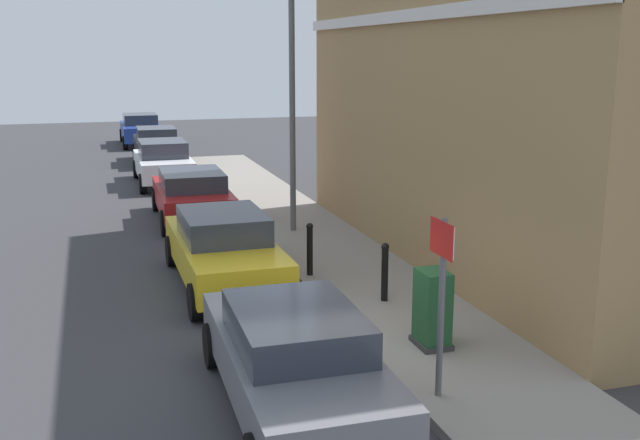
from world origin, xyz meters
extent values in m
plane|color=#38383A|center=(0.00, 0.00, 0.00)|extent=(80.00, 80.00, 0.00)
cube|color=gray|center=(1.99, 6.00, 0.07)|extent=(2.42, 30.00, 0.15)
cube|color=#9E7A4C|center=(7.13, 4.17, 4.41)|extent=(7.86, 12.35, 8.81)
cube|color=silver|center=(3.16, 4.17, 5.08)|extent=(0.12, 12.35, 0.24)
cube|color=slate|center=(-0.65, -1.32, 0.62)|extent=(1.73, 4.35, 0.60)
cube|color=#2D333D|center=(-0.65, -1.40, 1.14)|extent=(1.50, 2.08, 0.46)
cylinder|color=black|center=(-1.40, 0.30, 0.32)|extent=(0.23, 0.64, 0.64)
cylinder|color=black|center=(0.16, 0.28, 0.32)|extent=(0.23, 0.64, 0.64)
cube|color=gold|center=(-0.60, 3.95, 0.64)|extent=(1.74, 4.51, 0.63)
cube|color=#2D333D|center=(-0.60, 3.97, 1.19)|extent=(1.52, 2.03, 0.52)
cylinder|color=black|center=(-1.41, 5.64, 0.32)|extent=(0.23, 0.64, 0.64)
cylinder|color=black|center=(0.19, 5.66, 0.32)|extent=(0.23, 0.64, 0.64)
cylinder|color=black|center=(-1.38, 2.25, 0.32)|extent=(0.23, 0.64, 0.64)
cylinder|color=black|center=(0.22, 2.27, 0.32)|extent=(0.23, 0.64, 0.64)
cube|color=maroon|center=(-0.43, 9.80, 0.62)|extent=(1.83, 4.16, 0.59)
cube|color=#2D333D|center=(-0.43, 9.65, 1.12)|extent=(1.59, 2.17, 0.46)
cylinder|color=black|center=(-1.24, 11.33, 0.32)|extent=(0.23, 0.64, 0.64)
cylinder|color=black|center=(0.43, 11.31, 0.32)|extent=(0.23, 0.64, 0.64)
cylinder|color=black|center=(-1.28, 8.30, 0.32)|extent=(0.23, 0.64, 0.64)
cylinder|color=black|center=(0.39, 8.27, 0.32)|extent=(0.23, 0.64, 0.64)
cube|color=silver|center=(-0.62, 15.65, 0.64)|extent=(1.72, 4.18, 0.65)
cube|color=#2D333D|center=(-0.62, 15.63, 1.22)|extent=(1.51, 2.01, 0.54)
cylinder|color=black|center=(-1.42, 17.19, 0.32)|extent=(0.22, 0.64, 0.64)
cylinder|color=black|center=(0.18, 17.19, 0.32)|extent=(0.22, 0.64, 0.64)
cylinder|color=black|center=(-1.42, 14.10, 0.32)|extent=(0.22, 0.64, 0.64)
cylinder|color=black|center=(0.19, 14.11, 0.32)|extent=(0.22, 0.64, 0.64)
cube|color=black|center=(-0.38, 20.86, 0.65)|extent=(1.74, 3.93, 0.67)
cube|color=#2D333D|center=(-0.39, 20.72, 1.20)|extent=(1.51, 1.93, 0.47)
cylinder|color=black|center=(-1.15, 22.28, 0.32)|extent=(0.23, 0.64, 0.64)
cylinder|color=black|center=(0.43, 22.25, 0.32)|extent=(0.23, 0.64, 0.64)
cylinder|color=black|center=(-1.20, 19.47, 0.32)|extent=(0.23, 0.64, 0.64)
cylinder|color=black|center=(0.38, 19.45, 0.32)|extent=(0.23, 0.64, 0.64)
cube|color=navy|center=(-0.60, 26.99, 0.66)|extent=(1.75, 4.46, 0.69)
cube|color=#2D333D|center=(-0.60, 26.98, 1.24)|extent=(1.54, 2.00, 0.51)
cylinder|color=black|center=(-1.41, 28.67, 0.32)|extent=(0.22, 0.64, 0.64)
cylinder|color=black|center=(0.23, 28.66, 0.32)|extent=(0.22, 0.64, 0.64)
cylinder|color=black|center=(-1.42, 25.32, 0.32)|extent=(0.22, 0.64, 0.64)
cylinder|color=black|center=(0.21, 25.31, 0.32)|extent=(0.22, 0.64, 0.64)
cube|color=#1E4C28|center=(1.75, -0.25, 0.72)|extent=(0.40, 0.55, 1.15)
cube|color=#333333|center=(1.75, -0.25, 0.19)|extent=(0.46, 0.61, 0.08)
cylinder|color=black|center=(1.85, 1.84, 0.62)|extent=(0.12, 0.12, 0.95)
sphere|color=black|center=(1.85, 1.84, 1.12)|extent=(0.14, 0.14, 0.14)
cylinder|color=black|center=(1.03, 3.69, 0.62)|extent=(0.12, 0.12, 0.95)
sphere|color=black|center=(1.03, 3.69, 1.12)|extent=(0.14, 0.14, 0.14)
cylinder|color=#59595B|center=(1.12, -1.75, 1.30)|extent=(0.08, 0.08, 2.30)
cube|color=white|center=(1.10, -1.75, 2.20)|extent=(0.03, 0.56, 0.40)
cube|color=red|center=(1.09, -1.75, 2.20)|extent=(0.01, 0.60, 0.44)
cylinder|color=#59595B|center=(1.70, 7.38, 2.90)|extent=(0.14, 0.14, 5.50)
camera|label=1|loc=(-2.85, -9.54, 4.39)|focal=41.40mm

